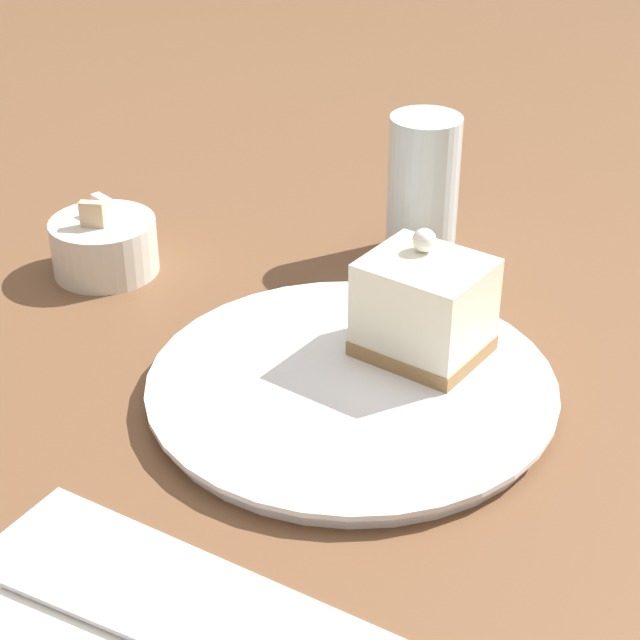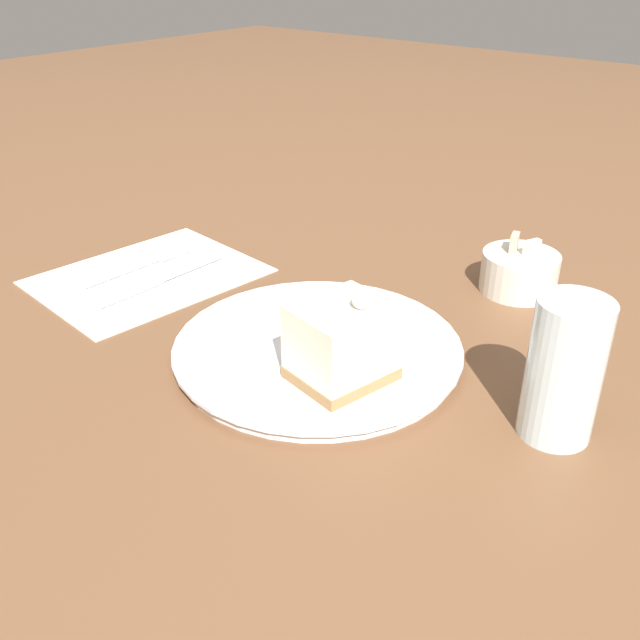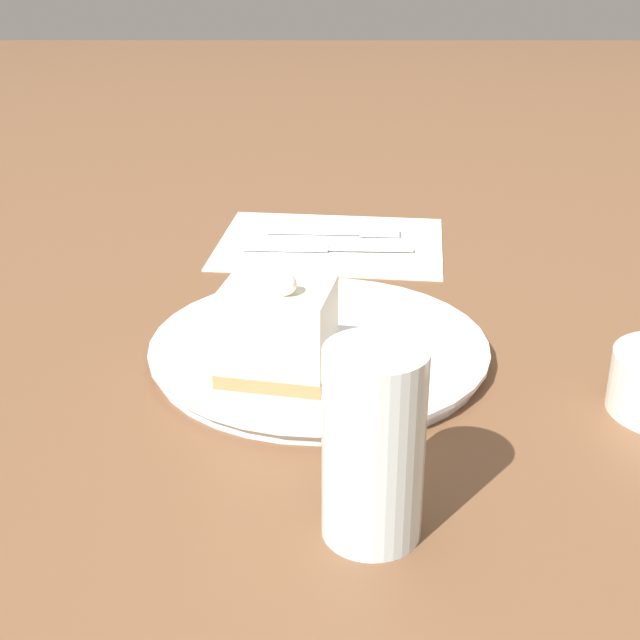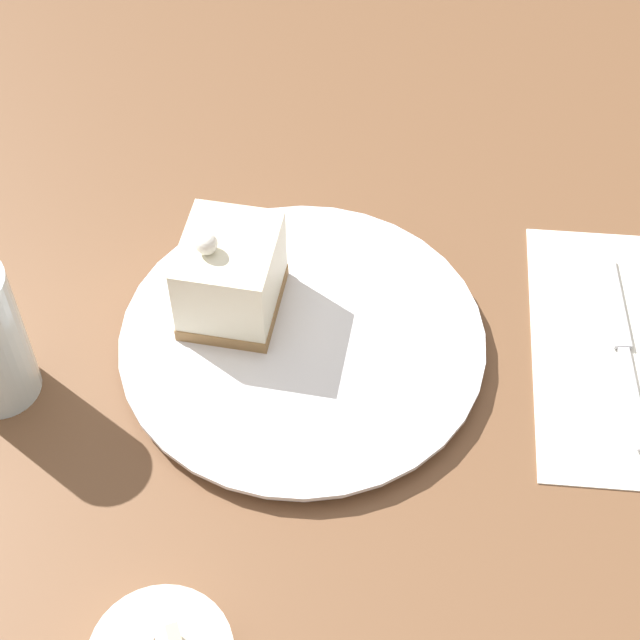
% 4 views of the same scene
% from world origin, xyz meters
% --- Properties ---
extents(ground_plane, '(4.00, 4.00, 0.00)m').
position_xyz_m(ground_plane, '(0.00, 0.00, 0.00)').
color(ground_plane, brown).
extents(plate, '(0.29, 0.29, 0.01)m').
position_xyz_m(plate, '(-0.03, 0.02, 0.01)').
color(plate, white).
rests_on(plate, ground_plane).
extents(cake_slice, '(0.09, 0.10, 0.09)m').
position_xyz_m(cake_slice, '(0.03, -0.02, 0.05)').
color(cake_slice, '#9E7547').
rests_on(cake_slice, plate).
extents(knife, '(0.02, 0.19, 0.00)m').
position_xyz_m(knife, '(-0.28, 0.01, 0.01)').
color(knife, '#B2B2B7').
rests_on(knife, napkin).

